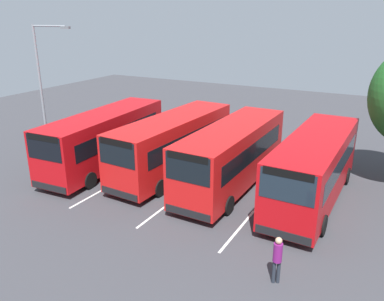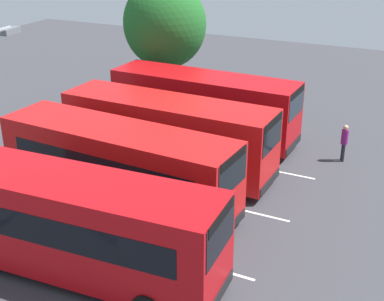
{
  "view_description": "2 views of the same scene",
  "coord_description": "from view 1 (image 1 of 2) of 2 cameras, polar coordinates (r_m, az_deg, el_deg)",
  "views": [
    {
      "loc": [
        18.12,
        9.13,
        8.94
      ],
      "look_at": [
        0.09,
        -0.43,
        1.79
      ],
      "focal_mm": 36.09,
      "sensor_mm": 36.0,
      "label": 1
    },
    {
      "loc": [
        10.26,
        -17.78,
        10.77
      ],
      "look_at": [
        1.08,
        1.49,
        1.42
      ],
      "focal_mm": 50.3,
      "sensor_mm": 36.0,
      "label": 2
    }
  ],
  "objects": [
    {
      "name": "street_lamp",
      "position": [
        26.06,
        -21.08,
        9.04
      ],
      "size": [
        0.49,
        2.72,
        8.47
      ],
      "rotation": [
        0.0,
        0.0,
        1.69
      ],
      "color": "gray",
      "rests_on": "ground"
    },
    {
      "name": "bus_center_right",
      "position": [
        20.99,
        5.94,
        -0.54
      ],
      "size": [
        9.78,
        2.88,
        3.4
      ],
      "rotation": [
        0.0,
        0.0,
        -0.03
      ],
      "color": "red",
      "rests_on": "ground"
    },
    {
      "name": "lane_stripe_inner_left",
      "position": [
        22.17,
        1.09,
        -4.47
      ],
      "size": [
        12.0,
        0.32,
        0.01
      ],
      "primitive_type": "cube",
      "rotation": [
        0.0,
        0.0,
        -0.02
      ],
      "color": "silver",
      "rests_on": "ground"
    },
    {
      "name": "pedestrian",
      "position": [
        14.13,
        12.51,
        -14.99
      ],
      "size": [
        0.43,
        0.43,
        1.82
      ],
      "rotation": [
        0.0,
        0.0,
        3.64
      ],
      "color": "#232833",
      "rests_on": "ground"
    },
    {
      "name": "bus_far_left",
      "position": [
        24.25,
        -12.8,
        1.82
      ],
      "size": [
        9.82,
        3.02,
        3.4
      ],
      "rotation": [
        0.0,
        0.0,
        0.05
      ],
      "color": "#B70C11",
      "rests_on": "ground"
    },
    {
      "name": "bus_center_left",
      "position": [
        22.71,
        -2.82,
        1.1
      ],
      "size": [
        9.85,
        3.12,
        3.4
      ],
      "rotation": [
        0.0,
        0.0,
        -0.06
      ],
      "color": "red",
      "rests_on": "ground"
    },
    {
      "name": "ground_plane",
      "position": [
        22.17,
        1.09,
        -4.48
      ],
      "size": [
        62.41,
        62.41,
        0.0
      ],
      "primitive_type": "plane",
      "color": "#38383D"
    },
    {
      "name": "bus_far_right",
      "position": [
        20.08,
        17.58,
        -2.31
      ],
      "size": [
        9.79,
        2.9,
        3.4
      ],
      "rotation": [
        0.0,
        0.0,
        -0.03
      ],
      "color": "#B70C11",
      "rests_on": "ground"
    },
    {
      "name": "lane_stripe_inner_right",
      "position": [
        20.84,
        11.07,
        -6.47
      ],
      "size": [
        12.0,
        0.32,
        0.01
      ],
      "primitive_type": "cube",
      "rotation": [
        0.0,
        0.0,
        -0.02
      ],
      "color": "silver",
      "rests_on": "ground"
    },
    {
      "name": "lane_stripe_outer_left",
      "position": [
        24.11,
        -7.47,
        -2.63
      ],
      "size": [
        12.0,
        0.32,
        0.01
      ],
      "primitive_type": "cube",
      "rotation": [
        0.0,
        0.0,
        -0.02
      ],
      "color": "silver",
      "rests_on": "ground"
    }
  ]
}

